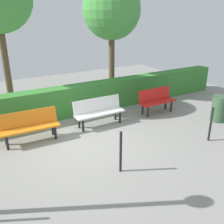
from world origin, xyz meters
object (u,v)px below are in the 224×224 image
(bench_red, at_px, (156,100))
(trash_bin, at_px, (220,108))
(bench_white, at_px, (99,110))
(tree_near, at_px, (112,11))
(bench_orange, at_px, (29,125))

(bench_red, bearing_deg, trash_bin, 129.12)
(bench_white, bearing_deg, bench_red, 178.22)
(bench_red, height_order, bench_white, same)
(tree_near, distance_m, trash_bin, 5.37)
(bench_white, bearing_deg, trash_bin, 154.92)
(bench_red, bearing_deg, bench_white, -2.32)
(tree_near, bearing_deg, trash_bin, 112.73)
(bench_white, xyz_separation_m, bench_orange, (2.16, 0.01, -0.00))
(bench_red, xyz_separation_m, bench_orange, (4.43, -0.07, 0.01))
(tree_near, bearing_deg, bench_red, 98.99)
(bench_white, bearing_deg, bench_orange, 0.67)
(bench_red, height_order, trash_bin, bench_red)
(tree_near, xyz_separation_m, trash_bin, (-1.72, 4.11, -2.99))
(bench_white, bearing_deg, tree_near, -127.50)
(bench_orange, bearing_deg, tree_near, -146.73)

